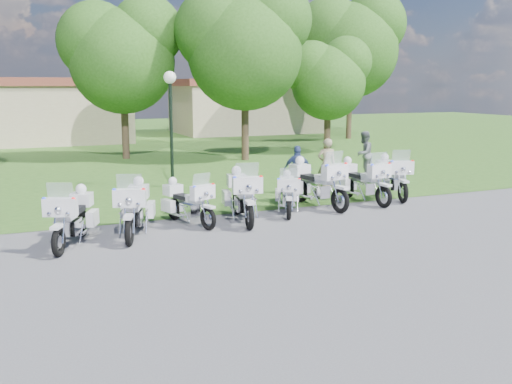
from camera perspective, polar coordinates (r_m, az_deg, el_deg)
name	(u,v)px	position (r m, az deg, el deg)	size (l,w,h in m)	color
ground	(285,238)	(13.85, 2.96, -4.63)	(100.00, 100.00, 0.00)	#515156
grass_lawn	(112,140)	(39.64, -14.16, 5.03)	(100.00, 48.00, 0.01)	#2E591C
motorcycle_0	(72,216)	(13.82, -17.88, -2.34)	(1.35, 2.22, 1.58)	black
motorcycle_1	(135,208)	(14.30, -12.01, -1.53)	(1.30, 2.36, 1.64)	black
motorcycle_2	(187,202)	(15.22, -6.88, -0.96)	(1.15, 2.07, 1.45)	black
motorcycle_3	(242,195)	(15.48, -1.44, -0.29)	(1.12, 2.51, 1.70)	black
motorcycle_4	(288,193)	(16.46, 3.19, -0.07)	(1.21, 1.98, 1.41)	black
motorcycle_5	(316,182)	(17.38, 6.03, 0.97)	(1.17, 2.63, 1.78)	black
motorcycle_6	(362,180)	(18.29, 10.56, 1.17)	(0.96, 2.47, 1.66)	black
motorcycle_7	(392,176)	(19.31, 13.44, 1.55)	(1.23, 2.41, 1.66)	black
lamp_post	(170,100)	(20.61, -8.56, 9.07)	(0.44, 0.44, 4.14)	black
tree_1	(121,51)	(29.39, -13.37, 13.55)	(5.99, 5.11, 7.99)	#38281C
tree_2	(244,42)	(28.21, -1.26, 14.80)	(6.46, 5.51, 8.61)	#38281C
tree_3	(328,76)	(31.69, 7.18, 11.44)	(4.70, 4.01, 6.27)	#38281C
tree_4	(350,42)	(40.18, 9.40, 14.62)	(7.41, 6.33, 9.88)	#38281C
building_west	(13,110)	(40.08, -23.09, 7.53)	(14.56, 8.32, 4.10)	tan
building_east	(248,106)	(45.30, -0.84, 8.62)	(11.44, 7.28, 4.10)	tan
bystander_a	(327,164)	(20.17, 7.07, 2.75)	(0.66, 0.43, 1.81)	#9A8C68
bystander_b	(364,154)	(23.45, 10.73, 3.75)	(0.89, 0.69, 1.83)	slate
bystander_c	(298,170)	(19.37, 4.18, 2.21)	(0.96, 0.40, 1.63)	#364781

